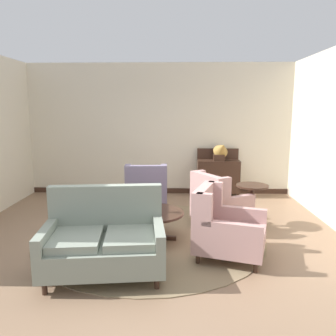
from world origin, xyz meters
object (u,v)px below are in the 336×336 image
(sideboard, at_px, (218,176))
(gramophone, at_px, (221,150))
(coffee_table, at_px, (153,216))
(porcelain_vase, at_px, (150,203))
(armchair_near_sideboard, at_px, (218,204))
(armchair_foreground_right, at_px, (224,228))
(armchair_far_left, at_px, (147,193))
(side_table, at_px, (252,201))
(settee, at_px, (104,241))

(sideboard, relative_size, gramophone, 2.14)
(coffee_table, distance_m, porcelain_vase, 0.23)
(armchair_near_sideboard, xyz_separation_m, gramophone, (0.30, 2.04, 0.67))
(coffee_table, height_order, armchair_near_sideboard, armchair_near_sideboard)
(coffee_table, distance_m, armchair_foreground_right, 1.16)
(armchair_foreground_right, bearing_deg, armchair_far_left, 51.36)
(porcelain_vase, distance_m, armchair_near_sideboard, 1.26)
(coffee_table, relative_size, armchair_near_sideboard, 0.88)
(side_table, bearing_deg, porcelain_vase, -157.25)
(armchair_far_left, height_order, armchair_foreground_right, armchair_far_left)
(settee, height_order, armchair_foreground_right, settee)
(armchair_near_sideboard, relative_size, gramophone, 2.09)
(porcelain_vase, xyz_separation_m, gramophone, (1.40, 2.63, 0.49))
(sideboard, distance_m, gramophone, 0.61)
(coffee_table, distance_m, armchair_far_left, 1.26)
(armchair_far_left, relative_size, armchair_foreground_right, 0.92)
(settee, height_order, sideboard, sideboard)
(coffee_table, height_order, settee, settee)
(porcelain_vase, xyz_separation_m, armchair_far_left, (-0.17, 1.28, -0.17))
(side_table, relative_size, gramophone, 1.42)
(settee, height_order, armchair_near_sideboard, settee)
(armchair_far_left, bearing_deg, sideboard, -140.39)
(porcelain_vase, distance_m, armchair_foreground_right, 1.20)
(porcelain_vase, relative_size, side_table, 0.46)
(armchair_far_left, relative_size, side_table, 1.38)
(coffee_table, bearing_deg, sideboard, 63.94)
(settee, height_order, gramophone, gramophone)
(armchair_foreground_right, distance_m, gramophone, 3.26)
(settee, xyz_separation_m, armchair_far_left, (0.30, 2.34, 0.01))
(coffee_table, xyz_separation_m, side_table, (1.65, 0.67, 0.06))
(gramophone, bearing_deg, armchair_far_left, -139.42)
(coffee_table, height_order, sideboard, sideboard)
(armchair_near_sideboard, bearing_deg, porcelain_vase, 86.90)
(coffee_table, xyz_separation_m, armchair_far_left, (-0.21, 1.24, 0.05))
(armchair_near_sideboard, bearing_deg, armchair_foreground_right, 146.31)
(sideboard, bearing_deg, gramophone, -61.85)
(porcelain_vase, bearing_deg, armchair_far_left, 97.75)
(sideboard, bearing_deg, porcelain_vase, -116.42)
(armchair_far_left, distance_m, armchair_near_sideboard, 1.45)
(coffee_table, bearing_deg, armchair_foreground_right, -29.95)
(armchair_near_sideboard, xyz_separation_m, sideboard, (0.26, 2.13, 0.07))
(settee, xyz_separation_m, side_table, (2.16, 1.76, 0.02))
(armchair_far_left, height_order, side_table, armchair_far_left)
(armchair_far_left, bearing_deg, armchair_foreground_right, 120.17)
(settee, relative_size, armchair_near_sideboard, 1.41)
(armchair_near_sideboard, height_order, armchair_foreground_right, armchair_foreground_right)
(porcelain_vase, bearing_deg, armchair_foreground_right, -27.31)
(armchair_near_sideboard, bearing_deg, gramophone, -39.86)
(porcelain_vase, relative_size, gramophone, 0.65)
(settee, height_order, side_table, settee)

